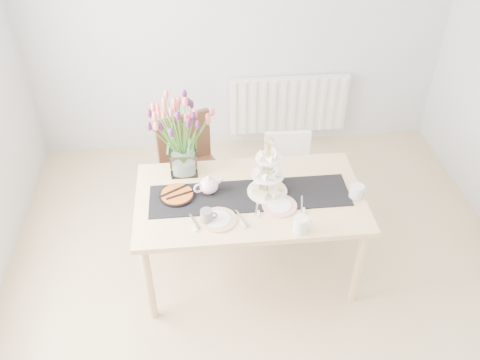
{
  "coord_description": "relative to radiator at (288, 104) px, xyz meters",
  "views": [
    {
      "loc": [
        -0.43,
        -2.25,
        3.05
      ],
      "look_at": [
        -0.17,
        0.4,
        0.94
      ],
      "focal_mm": 38.0,
      "sensor_mm": 36.0,
      "label": 1
    }
  ],
  "objects": [
    {
      "name": "chair_brown",
      "position": [
        -1.0,
        -1.04,
        0.1
      ],
      "size": [
        0.61,
        0.61,
        0.94
      ],
      "rotation": [
        0.0,
        0.0,
        0.39
      ],
      "color": "#3D2416",
      "rests_on": "ground"
    },
    {
      "name": "radiator",
      "position": [
        0.0,
        0.0,
        0.0
      ],
      "size": [
        1.2,
        0.08,
        0.6
      ],
      "primitive_type": "cube",
      "color": "white",
      "rests_on": "room_shell"
    },
    {
      "name": "cake_stand",
      "position": [
        -0.47,
        -1.72,
        0.42
      ],
      "size": [
        0.28,
        0.28,
        0.41
      ],
      "rotation": [
        0.0,
        0.0,
        -0.23
      ],
      "color": "gold",
      "rests_on": "dining_table"
    },
    {
      "name": "table_runner",
      "position": [
        -0.6,
        -1.74,
        0.3
      ],
      "size": [
        1.4,
        0.35,
        0.01
      ],
      "primitive_type": "cube",
      "color": "black",
      "rests_on": "dining_table"
    },
    {
      "name": "teapot",
      "position": [
        -0.88,
        -1.68,
        0.37
      ],
      "size": [
        0.25,
        0.23,
        0.14
      ],
      "primitive_type": null,
      "rotation": [
        0.0,
        0.0,
        0.31
      ],
      "color": "white",
      "rests_on": "dining_table"
    },
    {
      "name": "cream_jug",
      "position": [
        0.14,
        -1.82,
        0.35
      ],
      "size": [
        0.12,
        0.12,
        0.1
      ],
      "primitive_type": "cylinder",
      "rotation": [
        0.0,
        0.0,
        0.25
      ],
      "color": "silver",
      "rests_on": "dining_table"
    },
    {
      "name": "chair_white",
      "position": [
        -0.2,
        -1.1,
        -0.0
      ],
      "size": [
        0.41,
        0.41,
        0.78
      ],
      "rotation": [
        0.0,
        0.0,
        -0.04
      ],
      "color": "white",
      "rests_on": "ground"
    },
    {
      "name": "plate_left",
      "position": [
        -0.83,
        -1.97,
        0.31
      ],
      "size": [
        0.32,
        0.32,
        0.01
      ],
      "primitive_type": "cylinder",
      "rotation": [
        0.0,
        0.0,
        0.4
      ],
      "color": "silver",
      "rests_on": "dining_table"
    },
    {
      "name": "tulip_vase",
      "position": [
        -1.05,
        -1.4,
        0.69
      ],
      "size": [
        0.71,
        0.71,
        0.61
      ],
      "rotation": [
        0.0,
        0.0,
        0.12
      ],
      "color": "silver",
      "rests_on": "dining_table"
    },
    {
      "name": "plate_right",
      "position": [
        -0.41,
        -1.87,
        0.31
      ],
      "size": [
        0.28,
        0.28,
        0.01
      ],
      "primitive_type": "cylinder",
      "rotation": [
        0.0,
        0.0,
        -0.2
      ],
      "color": "white",
      "rests_on": "dining_table"
    },
    {
      "name": "room_shell",
      "position": [
        -0.5,
        -2.19,
        0.85
      ],
      "size": [
        4.5,
        4.5,
        4.5
      ],
      "color": "tan",
      "rests_on": "ground"
    },
    {
      "name": "mug_grey",
      "position": [
        -0.91,
        -1.98,
        0.35
      ],
      "size": [
        0.09,
        0.09,
        0.1
      ],
      "primitive_type": "cylinder",
      "rotation": [
        0.0,
        0.0,
        0.08
      ],
      "color": "slate",
      "rests_on": "dining_table"
    },
    {
      "name": "dining_table",
      "position": [
        -0.6,
        -1.74,
        0.22
      ],
      "size": [
        1.6,
        0.9,
        0.75
      ],
      "color": "tan",
      "rests_on": "ground"
    },
    {
      "name": "mug_white",
      "position": [
        -0.31,
        -2.12,
        0.36
      ],
      "size": [
        0.11,
        0.11,
        0.11
      ],
      "primitive_type": "cylinder",
      "rotation": [
        0.0,
        0.0,
        0.16
      ],
      "color": "white",
      "rests_on": "dining_table"
    },
    {
      "name": "tart_tin",
      "position": [
        -1.1,
        -1.7,
        0.31
      ],
      "size": [
        0.25,
        0.25,
        0.03
      ],
      "rotation": [
        0.0,
        0.0,
        0.11
      ],
      "color": "black",
      "rests_on": "dining_table"
    }
  ]
}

